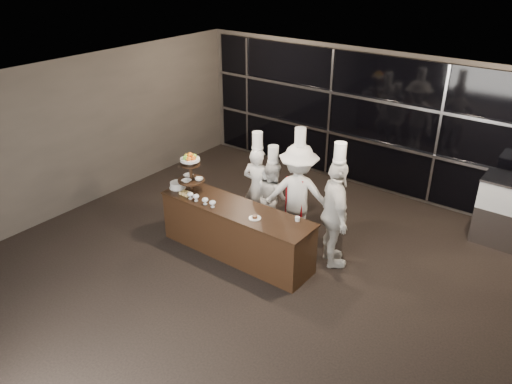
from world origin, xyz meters
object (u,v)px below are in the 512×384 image
Objects in this scene: buffet_counter at (236,231)px; chef_a at (257,187)px; layer_cake at (177,185)px; chef_b at (273,196)px; chef_c at (298,194)px; display_stand at (191,170)px; chef_d at (335,214)px.

chef_a is at bearing 106.15° from buffet_counter.
layer_cake is at bearing -177.81° from buffet_counter.
chef_c reaches higher than chef_b.
display_stand is at bearing -126.03° from chef_a.
chef_b is (1.32, 1.10, -0.26)m from layer_cake.
chef_d is (0.89, -0.27, 0.02)m from chef_c.
chef_d is (2.46, 0.76, -0.39)m from display_stand.
buffet_counter is 1.08m from chef_b.
chef_c is (1.57, 1.03, -0.41)m from display_stand.
chef_c is at bearing 163.04° from chef_d.
chef_b is 0.79× the size of chef_c.
chef_a is at bearing 45.25° from layer_cake.
display_stand is 1.32m from chef_a.
chef_a is at bearing 172.78° from chef_d.
display_stand is at bearing -146.58° from chef_c.
chef_a is at bearing 53.97° from display_stand.
layer_cake is 1.46m from chef_a.
display_stand is 0.35× the size of chef_c.
chef_a is 0.33m from chef_b.
chef_c is at bearing -1.76° from chef_b.
chef_d is at bearing -11.29° from chef_b.
layer_cake is 0.14× the size of chef_c.
chef_b is 0.59m from chef_c.
chef_a is at bearing -167.15° from chef_b.
layer_cake reaches higher than buffet_counter.
buffet_counter is 1.30× the size of chef_d.
display_stand is at bearing -179.99° from buffet_counter.
layer_cake is 1.74m from chef_b.
chef_b is at bearing 168.71° from chef_d.
buffet_counter is 1.72m from chef_d.
chef_c is 0.93m from chef_d.
buffet_counter is 1.32× the size of chef_c.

